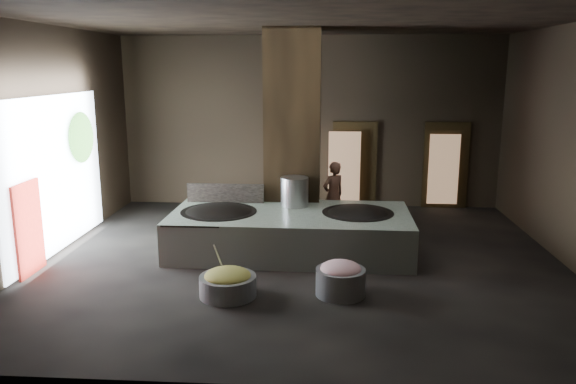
# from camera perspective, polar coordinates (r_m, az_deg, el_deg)

# --- Properties ---
(floor) EXTENTS (10.00, 9.00, 0.10)m
(floor) POSITION_cam_1_polar(r_m,az_deg,el_deg) (11.10, 1.48, -7.09)
(floor) COLOR black
(floor) RESTS_ON ground
(ceiling) EXTENTS (10.00, 9.00, 0.10)m
(ceiling) POSITION_cam_1_polar(r_m,az_deg,el_deg) (10.49, 1.62, 17.31)
(ceiling) COLOR black
(ceiling) RESTS_ON back_wall
(back_wall) EXTENTS (10.00, 0.10, 4.50)m
(back_wall) POSITION_cam_1_polar(r_m,az_deg,el_deg) (15.07, 2.26, 7.09)
(back_wall) COLOR black
(back_wall) RESTS_ON ground
(front_wall) EXTENTS (10.00, 0.10, 4.50)m
(front_wall) POSITION_cam_1_polar(r_m,az_deg,el_deg) (6.08, -0.19, -1.03)
(front_wall) COLOR black
(front_wall) RESTS_ON ground
(left_wall) EXTENTS (0.10, 9.00, 4.50)m
(left_wall) POSITION_cam_1_polar(r_m,az_deg,el_deg) (11.88, -23.68, 4.59)
(left_wall) COLOR black
(left_wall) RESTS_ON ground
(pillar) EXTENTS (1.20, 1.20, 4.50)m
(pillar) POSITION_cam_1_polar(r_m,az_deg,el_deg) (12.45, 0.52, 5.96)
(pillar) COLOR black
(pillar) RESTS_ON ground
(hearth_platform) EXTENTS (4.82, 2.37, 0.83)m
(hearth_platform) POSITION_cam_1_polar(r_m,az_deg,el_deg) (11.39, 0.25, -4.10)
(hearth_platform) COLOR #A7B8A6
(hearth_platform) RESTS_ON ground
(platform_cap) EXTENTS (4.68, 2.24, 0.03)m
(platform_cap) POSITION_cam_1_polar(r_m,az_deg,el_deg) (11.28, 0.25, -2.15)
(platform_cap) COLOR black
(platform_cap) RESTS_ON hearth_platform
(wok_left) EXTENTS (1.51, 1.51, 0.42)m
(wok_left) POSITION_cam_1_polar(r_m,az_deg,el_deg) (11.43, -7.04, -2.39)
(wok_left) COLOR black
(wok_left) RESTS_ON hearth_platform
(wok_left_rim) EXTENTS (1.54, 1.54, 0.05)m
(wok_left_rim) POSITION_cam_1_polar(r_m,az_deg,el_deg) (11.41, -7.05, -2.05)
(wok_left_rim) COLOR black
(wok_left_rim) RESTS_ON hearth_platform
(wok_right) EXTENTS (1.40, 1.40, 0.39)m
(wok_right) POSITION_cam_1_polar(r_m,az_deg,el_deg) (11.35, 7.09, -2.51)
(wok_right) COLOR black
(wok_right) RESTS_ON hearth_platform
(wok_right_rim) EXTENTS (1.43, 1.43, 0.05)m
(wok_right_rim) POSITION_cam_1_polar(r_m,az_deg,el_deg) (11.33, 7.10, -2.17)
(wok_right_rim) COLOR black
(wok_right_rim) RESTS_ON hearth_platform
(stock_pot) EXTENTS (0.58, 0.58, 0.62)m
(stock_pot) POSITION_cam_1_polar(r_m,az_deg,el_deg) (11.74, 0.66, 0.01)
(stock_pot) COLOR #A9ACB1
(stock_pot) RESTS_ON hearth_platform
(splash_guard) EXTENTS (1.66, 0.09, 0.42)m
(splash_guard) POSITION_cam_1_polar(r_m,az_deg,el_deg) (12.13, -6.38, -0.15)
(splash_guard) COLOR black
(splash_guard) RESTS_ON hearth_platform
(cook) EXTENTS (0.68, 0.64, 1.57)m
(cook) POSITION_cam_1_polar(r_m,az_deg,el_deg) (13.01, 4.62, -0.34)
(cook) COLOR brown
(cook) RESTS_ON ground
(veg_basin) EXTENTS (1.00, 1.00, 0.34)m
(veg_basin) POSITION_cam_1_polar(r_m,az_deg,el_deg) (9.38, -6.12, -9.47)
(veg_basin) COLOR gray
(veg_basin) RESTS_ON ground
(veg_fill) EXTENTS (0.77, 0.77, 0.24)m
(veg_fill) POSITION_cam_1_polar(r_m,az_deg,el_deg) (9.32, -6.15, -8.46)
(veg_fill) COLOR #749749
(veg_fill) RESTS_ON veg_basin
(ladle) EXTENTS (0.16, 0.36, 0.67)m
(ladle) POSITION_cam_1_polar(r_m,az_deg,el_deg) (9.41, -6.93, -6.96)
(ladle) COLOR #A9ACB1
(ladle) RESTS_ON veg_basin
(meat_basin) EXTENTS (1.00, 1.00, 0.45)m
(meat_basin) POSITION_cam_1_polar(r_m,az_deg,el_deg) (9.39, 5.35, -9.08)
(meat_basin) COLOR gray
(meat_basin) RESTS_ON ground
(meat_fill) EXTENTS (0.68, 0.68, 0.26)m
(meat_fill) POSITION_cam_1_polar(r_m,az_deg,el_deg) (9.31, 5.38, -7.80)
(meat_fill) COLOR pink
(meat_fill) RESTS_ON meat_basin
(doorway_near) EXTENTS (1.18, 0.08, 2.38)m
(doorway_near) POSITION_cam_1_polar(r_m,az_deg,el_deg) (15.14, 6.76, 2.65)
(doorway_near) COLOR black
(doorway_near) RESTS_ON ground
(doorway_near_glow) EXTENTS (0.84, 0.04, 1.98)m
(doorway_near_glow) POSITION_cam_1_polar(r_m,az_deg,el_deg) (14.93, 5.73, 2.34)
(doorway_near_glow) COLOR #8C6647
(doorway_near_glow) RESTS_ON ground
(doorway_far) EXTENTS (1.18, 0.08, 2.38)m
(doorway_far) POSITION_cam_1_polar(r_m,az_deg,el_deg) (15.45, 15.69, 2.46)
(doorway_far) COLOR black
(doorway_far) RESTS_ON ground
(doorway_far_glow) EXTENTS (0.79, 0.04, 1.86)m
(doorway_far_glow) POSITION_cam_1_polar(r_m,az_deg,el_deg) (15.35, 15.52, 2.22)
(doorway_far_glow) COLOR #8C6647
(doorway_far_glow) RESTS_ON ground
(left_opening) EXTENTS (0.04, 4.20, 3.10)m
(left_opening) POSITION_cam_1_polar(r_m,az_deg,el_deg) (12.10, -22.56, 1.69)
(left_opening) COLOR white
(left_opening) RESTS_ON ground
(pavilion_sliver) EXTENTS (0.05, 0.90, 1.70)m
(pavilion_sliver) POSITION_cam_1_polar(r_m,az_deg,el_deg) (11.11, -24.84, -3.40)
(pavilion_sliver) COLOR maroon
(pavilion_sliver) RESTS_ON ground
(tree_silhouette) EXTENTS (0.28, 1.10, 1.10)m
(tree_silhouette) POSITION_cam_1_polar(r_m,az_deg,el_deg) (12.96, -20.26, 5.22)
(tree_silhouette) COLOR #194714
(tree_silhouette) RESTS_ON left_opening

